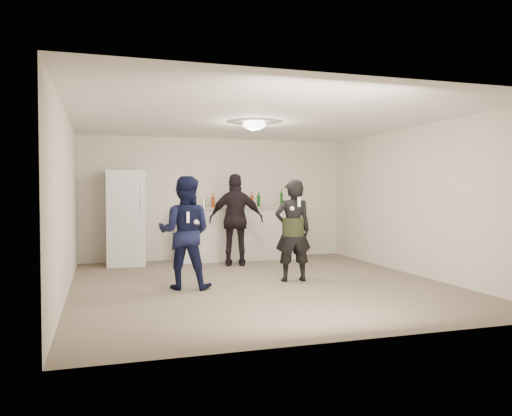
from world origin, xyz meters
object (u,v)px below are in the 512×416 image
object	(u,v)px
spectator	(236,220)
shaker	(204,203)
counter	(240,234)
woman	(293,230)
fridge	(125,218)
man	(185,232)

from	to	relation	value
spectator	shaker	bearing A→B (deg)	-42.59
counter	woman	size ratio (longest dim) A/B	1.63
fridge	shaker	size ratio (longest dim) A/B	10.59
shaker	spectator	distance (m)	0.95
man	shaker	bearing A→B (deg)	-86.97
shaker	woman	world-z (taller)	woman
shaker	man	bearing A→B (deg)	-106.95
fridge	spectator	bearing A→B (deg)	-20.01
shaker	man	size ratio (longest dim) A/B	0.10
man	counter	bearing A→B (deg)	-100.17
shaker	woman	xyz separation A→B (m)	(0.90, -2.57, -0.38)
fridge	man	world-z (taller)	fridge
man	woman	bearing A→B (deg)	-156.87
counter	shaker	xyz separation A→B (m)	(-0.75, -0.03, 0.65)
fridge	spectator	world-z (taller)	fridge
counter	woman	bearing A→B (deg)	-86.70
shaker	counter	bearing A→B (deg)	2.18
fridge	spectator	size ratio (longest dim) A/B	1.03
fridge	spectator	xyz separation A→B (m)	(2.00, -0.73, -0.03)
counter	spectator	distance (m)	0.92
counter	spectator	world-z (taller)	spectator
shaker	man	world-z (taller)	man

